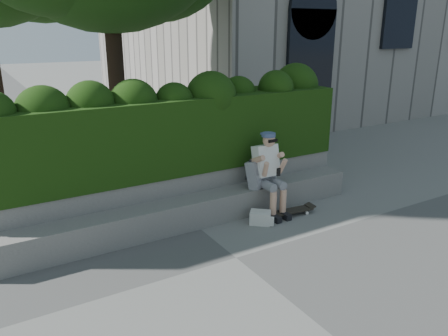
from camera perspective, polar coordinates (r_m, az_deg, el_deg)
ground at (r=6.09m, az=1.59°, el=-11.64°), size 80.00×80.00×0.00m
bench_ledge at (r=6.97m, az=-3.90°, el=-5.66°), size 6.00×0.45×0.45m
planter_wall at (r=7.31m, az=-5.61°, el=-3.30°), size 6.00×0.50×0.75m
hedge at (r=7.22m, az=-6.61°, el=4.51°), size 6.00×1.00×1.20m
person at (r=7.27m, az=5.74°, el=-0.27°), size 0.40×0.76×1.38m
skateboard at (r=7.41m, az=8.54°, el=-5.64°), size 0.86×0.29×0.09m
backpack_plaid at (r=7.25m, az=4.20°, el=-0.84°), size 0.36×0.29×0.47m
backpack_ground at (r=7.05m, az=4.76°, el=-6.47°), size 0.39×0.38×0.21m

